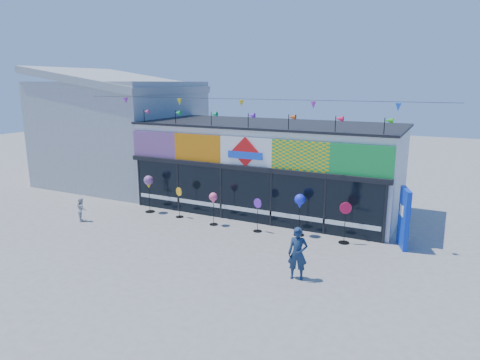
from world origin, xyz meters
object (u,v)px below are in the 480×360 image
Objects in this scene: spinner_1 at (179,201)px; spinner_3 at (258,214)px; child at (82,209)px; spinner_4 at (300,202)px; adult_man at (298,254)px; spinner_0 at (149,183)px; spinner_2 at (213,199)px; blue_sign at (404,218)px; spinner_5 at (345,222)px.

spinner_3 is (3.94, -0.17, 0.00)m from spinner_1.
spinner_3 reaches higher than child.
spinner_3 is 1.80m from spinner_4.
spinner_4 reaches higher than child.
adult_man reaches higher than child.
spinner_0 reaches higher than spinner_2.
blue_sign is at bearing -129.66° from child.
blue_sign is 1.59× the size of spinner_3.
spinner_5 reaches higher than spinner_2.
spinner_0 is 1.06× the size of adult_man.
adult_man is at bearing -34.10° from spinner_2.
spinner_2 is 0.84× the size of spinner_4.
spinner_4 is at bearing -127.61° from child.
spinner_2 is 0.86× the size of adult_man.
spinner_5 reaches higher than spinner_3.
spinner_2 is 3.71m from spinner_4.
spinner_4 is at bearing 169.68° from blue_sign.
spinner_4 is at bearing 6.34° from spinner_2.
child is at bearing -159.03° from spinner_2.
blue_sign is 5.55m from spinner_3.
spinner_1 is at bearing -109.71° from child.
spinner_4 is 3.96m from adult_man.
spinner_3 is 0.82× the size of spinner_4.
blue_sign is at bearing 3.55° from spinner_0.
child is at bearing -128.17° from spinner_0.
child is at bearing -146.79° from spinner_1.
spinner_4 is at bearing 178.32° from spinner_5.
child is (-7.50, -2.16, -0.22)m from spinner_3.
spinner_1 is 7.69m from adult_man.
spinner_4 is (5.59, 0.18, 0.62)m from spinner_1.
spinner_4 is at bearing 11.74° from spinner_3.
spinner_0 is 1.27× the size of spinner_1.
spinner_2 reaches higher than spinner_3.
spinner_1 is 0.82× the size of spinner_4.
spinner_0 is at bearing -91.10° from child.
spinner_0 reaches higher than spinner_4.
spinner_4 reaches higher than spinner_1.
spinner_0 is (-11.11, -0.69, 0.29)m from blue_sign.
blue_sign reaches higher than spinner_1.
spinner_2 is at bearing -4.26° from spinner_0.
spinner_3 is at bearing -2.07° from spinner_0.
spinner_3 is at bearing 117.15° from adult_man.
spinner_5 is (3.47, 0.29, 0.11)m from spinner_3.
spinner_4 reaches higher than spinner_2.
spinner_3 is 1.34× the size of child.
child is (-3.56, -2.33, -0.21)m from spinner_1.
blue_sign reaches higher than spinner_0.
spinner_0 is at bearing 165.04° from blue_sign.
spinner_1 is at bearing 177.55° from spinner_3.
spinner_3 is at bearing 170.76° from blue_sign.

